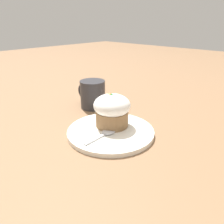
{
  "coord_description": "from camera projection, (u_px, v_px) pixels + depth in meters",
  "views": [
    {
      "loc": [
        -0.37,
        0.39,
        0.29
      ],
      "look_at": [
        0.02,
        -0.02,
        0.05
      ],
      "focal_mm": 35.0,
      "sensor_mm": 36.0,
      "label": 1
    }
  ],
  "objects": [
    {
      "name": "dessert_plate",
      "position": [
        111.0,
        132.0,
        0.61
      ],
      "size": [
        0.24,
        0.24,
        0.01
      ],
      "color": "white",
      "rests_on": "ground_plane"
    },
    {
      "name": "coffee_cup",
      "position": [
        92.0,
        94.0,
        0.78
      ],
      "size": [
        0.12,
        0.09,
        0.1
      ],
      "color": "#2D2D33",
      "rests_on": "ground_plane"
    },
    {
      "name": "carrot_cake",
      "position": [
        112.0,
        110.0,
        0.61
      ],
      "size": [
        0.1,
        0.1,
        0.1
      ],
      "color": "olive",
      "rests_on": "dessert_plate"
    },
    {
      "name": "spoon",
      "position": [
        106.0,
        133.0,
        0.58
      ],
      "size": [
        0.03,
        0.11,
        0.01
      ],
      "color": "silver",
      "rests_on": "dessert_plate"
    },
    {
      "name": "ground_plane",
      "position": [
        111.0,
        133.0,
        0.61
      ],
      "size": [
        4.0,
        4.0,
        0.0
      ],
      "primitive_type": "plane",
      "color": "#846042"
    }
  ]
}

